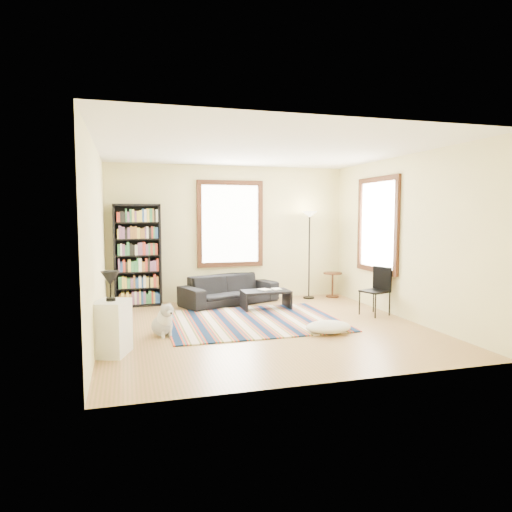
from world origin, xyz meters
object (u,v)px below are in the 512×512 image
object	(u,v)px
sofa	(229,289)
side_table	(332,285)
coffee_table	(266,300)
floor_cushion	(328,327)
dog	(162,319)
folding_chair	(375,291)
bookshelf	(138,255)
floor_lamp	(309,255)
white_cabinet	(112,328)

from	to	relation	value
sofa	side_table	size ratio (longest dim) A/B	3.65
sofa	coffee_table	world-z (taller)	sofa
coffee_table	floor_cushion	size ratio (longest dim) A/B	1.27
dog	folding_chair	bearing A→B (deg)	-15.66
bookshelf	floor_lamp	size ratio (longest dim) A/B	1.08
side_table	white_cabinet	bearing A→B (deg)	-146.57
floor_lamp	folding_chair	distance (m)	1.97
floor_cushion	folding_chair	xyz separation A→B (m)	(1.31, 0.90, 0.34)
side_table	folding_chair	size ratio (longest dim) A/B	0.63
white_cabinet	side_table	bearing A→B (deg)	52.91
bookshelf	floor_lamp	bearing A→B (deg)	-2.75
coffee_table	white_cabinet	size ratio (longest dim) A/B	1.29
bookshelf	white_cabinet	size ratio (longest dim) A/B	2.86
bookshelf	coffee_table	bearing A→B (deg)	-23.11
floor_cushion	side_table	size ratio (longest dim) A/B	1.31
sofa	coffee_table	distance (m)	0.91
floor_cushion	folding_chair	bearing A→B (deg)	34.47
floor_lamp	side_table	world-z (taller)	floor_lamp
coffee_table	floor_cushion	xyz separation A→B (m)	(0.41, -1.92, -0.09)
floor_lamp	side_table	size ratio (longest dim) A/B	3.44
floor_cushion	folding_chair	distance (m)	1.63
side_table	floor_lamp	bearing A→B (deg)	179.66
sofa	side_table	world-z (taller)	sofa
bookshelf	dog	distance (m)	2.51
side_table	sofa	bearing A→B (deg)	-177.61
floor_lamp	side_table	distance (m)	0.86
sofa	floor_lamp	size ratio (longest dim) A/B	1.06
bookshelf	sofa	bearing A→B (deg)	-8.66
coffee_table	folding_chair	size ratio (longest dim) A/B	1.05
sofa	folding_chair	xyz separation A→B (m)	(2.27, -1.74, 0.14)
bookshelf	side_table	distance (m)	4.16
floor_lamp	white_cabinet	bearing A→B (deg)	-143.01
bookshelf	floor_cushion	world-z (taller)	bookshelf
folding_chair	floor_cushion	bearing A→B (deg)	-165.26
side_table	dog	distance (m)	4.41
folding_chair	side_table	bearing A→B (deg)	68.71
sofa	white_cabinet	world-z (taller)	white_cabinet
coffee_table	dog	distance (m)	2.47
floor_lamp	dog	world-z (taller)	floor_lamp
folding_chair	dog	distance (m)	3.78
coffee_table	dog	bearing A→B (deg)	-145.70
floor_cushion	side_table	distance (m)	3.06
floor_cushion	side_table	xyz separation A→B (m)	(1.36, 2.74, 0.18)
white_cabinet	folding_chair	bearing A→B (deg)	33.79
coffee_table	sofa	bearing A→B (deg)	127.27
bookshelf	dog	xyz separation A→B (m)	(0.28, -2.38, -0.75)
sofa	bookshelf	size ratio (longest dim) A/B	0.99
sofa	white_cabinet	bearing A→B (deg)	-148.03
sofa	coffee_table	size ratio (longest dim) A/B	2.19
side_table	white_cabinet	xyz separation A→B (m)	(-4.50, -2.97, 0.08)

